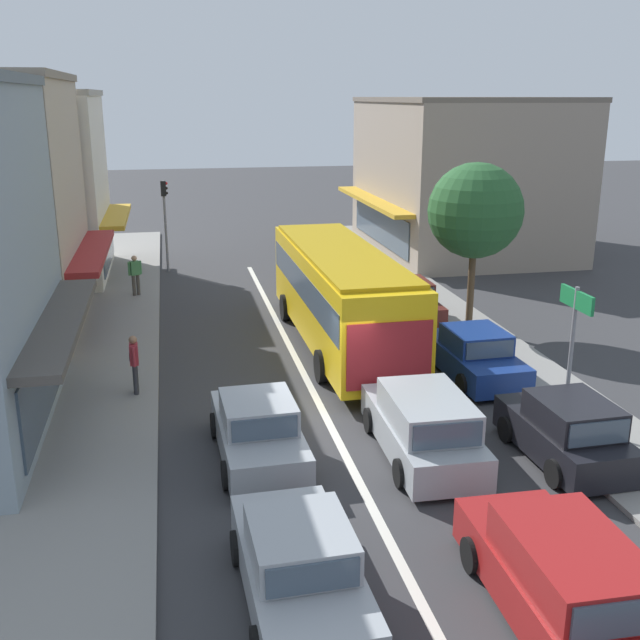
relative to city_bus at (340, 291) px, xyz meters
name	(u,v)px	position (x,y,z in m)	size (l,w,h in m)	color
ground_plane	(327,420)	(-1.60, -5.58, -1.88)	(140.00, 140.00, 0.00)	#353538
lane_centre_line	(300,366)	(-1.60, -1.58, -1.88)	(0.20, 28.00, 0.01)	silver
sidewalk_left	(74,358)	(-8.40, 0.42, -1.81)	(5.20, 44.00, 0.14)	gray
kerb_right	(467,333)	(4.60, 0.42, -1.82)	(2.80, 44.00, 0.12)	gray
shopfront_far_end	(13,188)	(-11.78, 11.97, 2.18)	(8.59, 7.36, 8.13)	silver
building_right_far	(461,175)	(9.88, 14.71, 2.03)	(9.76, 12.18, 7.82)	gray
city_bus	(340,291)	(0.00, 0.00, 0.00)	(2.82, 10.88, 3.23)	yellow
sedan_queue_far_back	(300,567)	(-3.52, -12.47, -1.22)	(1.98, 4.24, 1.47)	#9EA3A8
wagon_behind_bus_mid	(562,580)	(0.37, -13.69, -1.14)	(2.00, 4.53, 1.58)	maroon
sedan_adjacent_lane_trail	(258,431)	(-3.55, -7.29, -1.22)	(1.99, 4.25, 1.47)	#9EA3A8
wagon_adjacent_lane_lead	(423,426)	(0.10, -7.96, -1.14)	(2.02, 4.54, 1.58)	#9EA3A8
parked_hatchback_kerb_front	(566,432)	(3.15, -8.80, -1.17)	(1.88, 3.74, 1.54)	black
parked_sedan_kerb_second	(474,355)	(3.19, -3.45, -1.22)	(1.99, 4.25, 1.47)	navy
parked_sedan_kerb_third	(406,301)	(3.10, 2.65, -1.22)	(1.92, 4.21, 1.47)	#561E19
traffic_light_downstreet	(165,210)	(-5.41, 12.30, 0.97)	(0.33, 0.24, 4.20)	gray
directional_road_sign	(574,325)	(4.02, -7.23, 0.80)	(0.10, 1.40, 3.60)	gray
street_tree_right	(475,211)	(4.85, 0.90, 2.30)	(3.21, 3.21, 5.80)	brown
pedestrian_with_handbag_near	(134,361)	(-6.37, -3.11, -0.81)	(0.26, 0.65, 1.63)	#333338
pedestrian_browsing_midblock	(135,273)	(-6.70, 7.58, -0.81)	(0.53, 0.34, 1.63)	#4C4742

